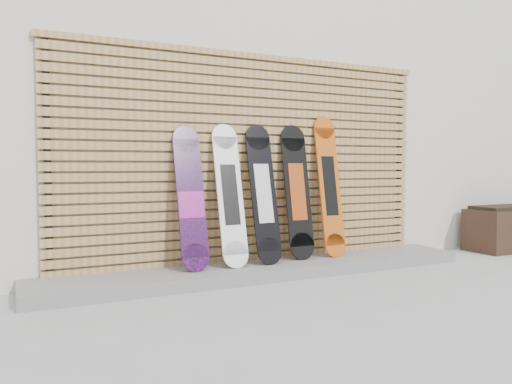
% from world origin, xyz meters
% --- Properties ---
extents(ground, '(80.00, 80.00, 0.00)m').
position_xyz_m(ground, '(0.00, 0.00, 0.00)').
color(ground, '#97979A').
rests_on(ground, ground).
extents(building, '(12.00, 5.00, 3.60)m').
position_xyz_m(building, '(0.50, 3.50, 1.80)').
color(building, beige).
rests_on(building, ground).
extents(concrete_step, '(4.60, 0.70, 0.12)m').
position_xyz_m(concrete_step, '(-0.15, 0.68, 0.06)').
color(concrete_step, slate).
rests_on(concrete_step, ground).
extents(slat_wall, '(4.26, 0.08, 2.29)m').
position_xyz_m(slat_wall, '(-0.15, 0.97, 1.21)').
color(slat_wall, '#A47A44').
rests_on(slat_wall, ground).
extents(snowboard_0, '(0.27, 0.36, 1.39)m').
position_xyz_m(snowboard_0, '(-0.92, 0.76, 0.80)').
color(snowboard_0, black).
rests_on(snowboard_0, concrete_step).
extents(snowboard_1, '(0.27, 0.37, 1.42)m').
position_xyz_m(snowboard_1, '(-0.51, 0.76, 0.83)').
color(snowboard_1, white).
rests_on(snowboard_1, concrete_step).
extents(snowboard_2, '(0.28, 0.37, 1.43)m').
position_xyz_m(snowboard_2, '(-0.13, 0.76, 0.83)').
color(snowboard_2, black).
rests_on(snowboard_2, concrete_step).
extents(snowboard_3, '(0.29, 0.28, 1.44)m').
position_xyz_m(snowboard_3, '(0.30, 0.80, 0.84)').
color(snowboard_3, black).
rests_on(snowboard_3, concrete_step).
extents(snowboard_4, '(0.26, 0.30, 1.55)m').
position_xyz_m(snowboard_4, '(0.70, 0.79, 0.90)').
color(snowboard_4, '#C35614').
rests_on(snowboard_4, concrete_step).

